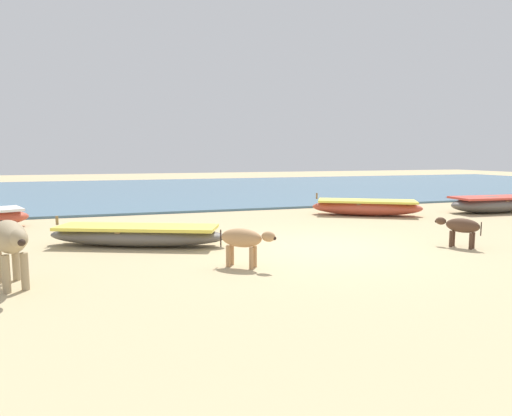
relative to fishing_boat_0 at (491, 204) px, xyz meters
name	(u,v)px	position (x,y,z in m)	size (l,w,h in m)	color
ground	(321,247)	(-8.18, -3.45, -0.30)	(80.00, 80.00, 0.00)	tan
sea_water	(190,189)	(-8.18, 13.13, -0.26)	(60.00, 20.00, 0.08)	slate
fishing_boat_0	(491,204)	(0.00, 0.00, 0.00)	(3.14, 1.36, 0.76)	#5B5651
fishing_boat_3	(366,207)	(-4.46, 0.73, -0.03)	(3.61, 2.64, 0.71)	#B74733
fishing_boat_4	(137,235)	(-11.93, -2.04, -0.06)	(3.99, 2.36, 0.65)	#5B5651
cow_adult_dun	(10,240)	(-13.91, -4.63, 0.43)	(0.83, 1.52, 1.02)	tan
calf_near_tan	(243,240)	(-10.25, -4.54, 0.19)	(0.93, 0.83, 0.69)	tan
calf_far_dark	(461,227)	(-5.32, -4.37, 0.15)	(0.63, 0.92, 0.63)	#4C3323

